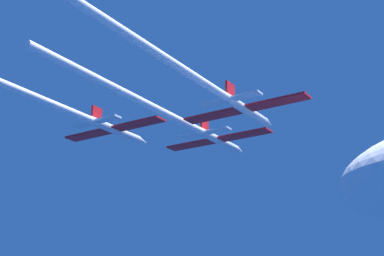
# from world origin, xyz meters

# --- Properties ---
(jet_lead) EXTENTS (15.12, 39.69, 2.51)m
(jet_lead) POSITION_xyz_m (0.64, -9.58, -0.48)
(jet_lead) COLOR white
(jet_left_wing) EXTENTS (15.12, 37.78, 2.51)m
(jet_left_wing) POSITION_xyz_m (-8.94, -18.60, -0.05)
(jet_left_wing) COLOR white
(jet_right_wing) EXTENTS (15.12, 38.79, 2.51)m
(jet_right_wing) POSITION_xyz_m (9.23, -17.83, -0.64)
(jet_right_wing) COLOR white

